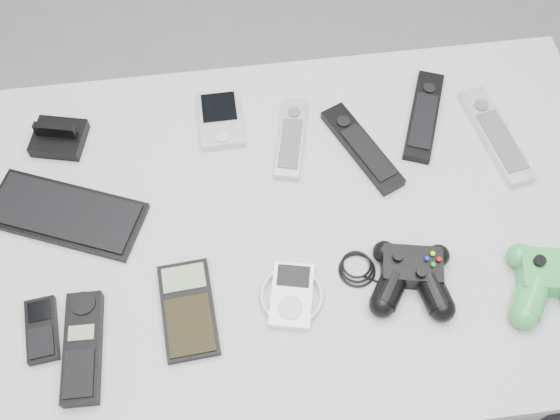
{
  "coord_description": "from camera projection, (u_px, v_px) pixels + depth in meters",
  "views": [
    {
      "loc": [
        -0.14,
        -0.59,
        1.74
      ],
      "look_at": [
        -0.07,
        -0.05,
        0.77
      ],
      "focal_mm": 42.0,
      "sensor_mm": 36.0,
      "label": 1
    }
  ],
  "objects": [
    {
      "name": "floor",
      "position": [
        302.0,
        326.0,
        1.82
      ],
      "size": [
        3.5,
        3.5,
        0.0
      ],
      "primitive_type": "plane",
      "color": "slate",
      "rests_on": "ground"
    },
    {
      "name": "desk",
      "position": [
        304.0,
        239.0,
        1.18
      ],
      "size": [
        1.12,
        0.72,
        0.75
      ],
      "color": "gray",
      "rests_on": "floor"
    },
    {
      "name": "pda_keyboard",
      "position": [
        65.0,
        214.0,
        1.12
      ],
      "size": [
        0.29,
        0.21,
        0.02
      ],
      "primitive_type": "cube",
      "rotation": [
        0.0,
        0.0,
        -0.4
      ],
      "color": "black",
      "rests_on": "desk"
    },
    {
      "name": "dock_bracket",
      "position": [
        57.0,
        134.0,
        1.18
      ],
      "size": [
        0.11,
        0.1,
        0.05
      ],
      "primitive_type": "cube",
      "rotation": [
        0.0,
        0.0,
        -0.24
      ],
      "color": "black",
      "rests_on": "desk"
    },
    {
      "name": "pda",
      "position": [
        220.0,
        119.0,
        1.22
      ],
      "size": [
        0.08,
        0.12,
        0.02
      ],
      "primitive_type": "cube",
      "rotation": [
        0.0,
        0.0,
        0.01
      ],
      "color": "#B5B4BC",
      "rests_on": "desk"
    },
    {
      "name": "remote_silver_a",
      "position": [
        291.0,
        138.0,
        1.2
      ],
      "size": [
        0.08,
        0.18,
        0.02
      ],
      "primitive_type": "cube",
      "rotation": [
        0.0,
        0.0,
        -0.23
      ],
      "color": "#B5B4BC",
      "rests_on": "desk"
    },
    {
      "name": "remote_black_a",
      "position": [
        362.0,
        147.0,
        1.19
      ],
      "size": [
        0.13,
        0.2,
        0.02
      ],
      "primitive_type": "cube",
      "rotation": [
        0.0,
        0.0,
        0.42
      ],
      "color": "black",
      "rests_on": "desk"
    },
    {
      "name": "remote_black_b",
      "position": [
        424.0,
        115.0,
        1.22
      ],
      "size": [
        0.12,
        0.21,
        0.02
      ],
      "primitive_type": "cube",
      "rotation": [
        0.0,
        0.0,
        -0.38
      ],
      "color": "black",
      "rests_on": "desk"
    },
    {
      "name": "remote_silver_b",
      "position": [
        496.0,
        135.0,
        1.2
      ],
      "size": [
        0.09,
        0.22,
        0.02
      ],
      "primitive_type": "cube",
      "rotation": [
        0.0,
        0.0,
        0.18
      ],
      "color": "#BBBCC2",
      "rests_on": "desk"
    },
    {
      "name": "mobile_phone",
      "position": [
        42.0,
        330.0,
        1.02
      ],
      "size": [
        0.06,
        0.11,
        0.02
      ],
      "primitive_type": "cube",
      "rotation": [
        0.0,
        0.0,
        0.11
      ],
      "color": "black",
      "rests_on": "desk"
    },
    {
      "name": "cordless_handset",
      "position": [
        83.0,
        347.0,
        1.0
      ],
      "size": [
        0.06,
        0.18,
        0.03
      ],
      "primitive_type": "cube",
      "rotation": [
        0.0,
        0.0,
        -0.03
      ],
      "color": "black",
      "rests_on": "desk"
    },
    {
      "name": "calculator",
      "position": [
        188.0,
        309.0,
        1.04
      ],
      "size": [
        0.09,
        0.17,
        0.02
      ],
      "primitive_type": "cube",
      "rotation": [
        0.0,
        0.0,
        0.06
      ],
      "color": "black",
      "rests_on": "desk"
    },
    {
      "name": "mp3_player",
      "position": [
        292.0,
        295.0,
        1.05
      ],
      "size": [
        0.12,
        0.13,
        0.02
      ],
      "primitive_type": "cube",
      "rotation": [
        0.0,
        0.0,
        -0.22
      ],
      "color": "white",
      "rests_on": "desk"
    },
    {
      "name": "controller_black",
      "position": [
        412.0,
        274.0,
        1.05
      ],
      "size": [
        0.26,
        0.19,
        0.05
      ],
      "primitive_type": null,
      "rotation": [
        0.0,
        0.0,
        -0.2
      ],
      "color": "black",
      "rests_on": "desk"
    },
    {
      "name": "controller_green",
      "position": [
        554.0,
        281.0,
        1.04
      ],
      "size": [
        0.18,
        0.19,
        0.05
      ],
      "primitive_type": null,
      "rotation": [
        0.0,
        0.0,
        -0.2
      ],
      "color": "#258939",
      "rests_on": "desk"
    }
  ]
}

